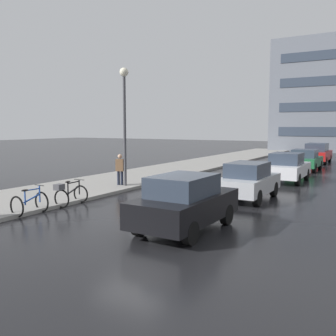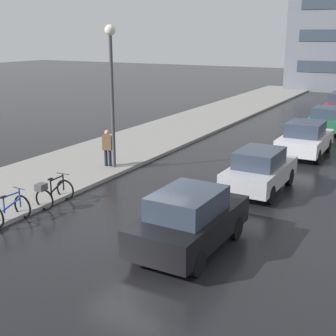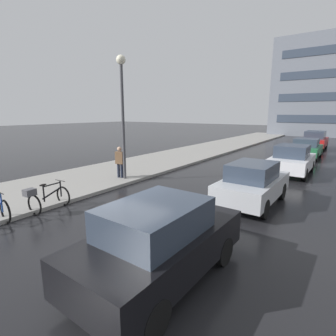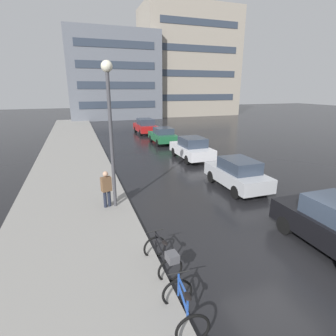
# 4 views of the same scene
# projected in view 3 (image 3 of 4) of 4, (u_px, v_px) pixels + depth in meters

# --- Properties ---
(ground_plane) EXTENTS (140.00, 140.00, 0.00)m
(ground_plane) POSITION_uv_depth(u_px,v_px,m) (107.00, 246.00, 6.68)
(ground_plane) COLOR black
(sidewalk_kerb) EXTENTS (4.80, 60.00, 0.14)m
(sidewalk_kerb) POSITION_uv_depth(u_px,v_px,m) (159.00, 161.00, 18.04)
(sidewalk_kerb) COLOR gray
(sidewalk_kerb) RESTS_ON ground
(bicycle_second) EXTENTS (0.81, 1.48, 0.99)m
(bicycle_second) POSITION_uv_depth(u_px,v_px,m) (45.00, 197.00, 8.94)
(bicycle_second) COLOR black
(bicycle_second) RESTS_ON ground
(car_black) EXTENTS (1.88, 3.95, 1.66)m
(car_black) POSITION_uv_depth(u_px,v_px,m) (159.00, 241.00, 5.20)
(car_black) COLOR black
(car_black) RESTS_ON ground
(car_silver) EXTENTS (1.77, 3.85, 1.57)m
(car_silver) POSITION_uv_depth(u_px,v_px,m) (253.00, 183.00, 9.64)
(car_silver) COLOR #B2B5BA
(car_silver) RESTS_ON ground
(car_white) EXTENTS (1.92, 4.07, 1.62)m
(car_white) POSITION_uv_depth(u_px,v_px,m) (292.00, 160.00, 14.37)
(car_white) COLOR silver
(car_white) RESTS_ON ground
(car_green) EXTENTS (1.91, 3.73, 1.49)m
(car_green) POSITION_uv_depth(u_px,v_px,m) (306.00, 148.00, 19.35)
(car_green) COLOR #1E6038
(car_green) RESTS_ON ground
(car_red) EXTENTS (1.92, 4.18, 1.69)m
(car_red) POSITION_uv_depth(u_px,v_px,m) (315.00, 140.00, 24.23)
(car_red) COLOR #AD1919
(car_red) RESTS_ON ground
(pedestrian) EXTENTS (0.45, 0.34, 1.70)m
(pedestrian) POSITION_uv_depth(u_px,v_px,m) (120.00, 161.00, 13.03)
(pedestrian) COLOR #1E2333
(pedestrian) RESTS_ON ground
(streetlamp) EXTENTS (0.43, 0.43, 5.91)m
(streetlamp) POSITION_uv_depth(u_px,v_px,m) (122.00, 98.00, 12.21)
(streetlamp) COLOR #424247
(streetlamp) RESTS_ON ground
(building_facade_main) EXTENTS (14.64, 10.80, 13.80)m
(building_facade_main) POSITION_uv_depth(u_px,v_px,m) (331.00, 88.00, 38.78)
(building_facade_main) COLOR slate
(building_facade_main) RESTS_ON ground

